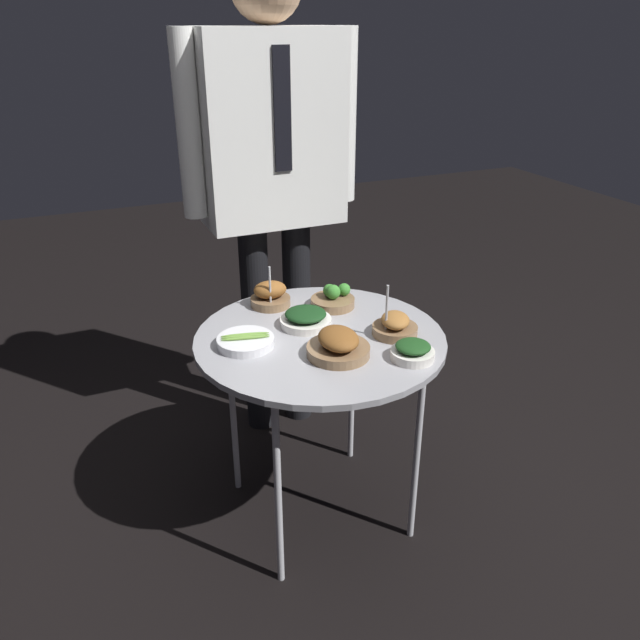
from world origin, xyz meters
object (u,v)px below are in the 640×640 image
Objects in this scene: serving_cart at (320,348)px; waiter_figure at (272,154)px; bowl_roast_mid_left at (270,295)px; bowl_broccoli_center at (333,299)px; bowl_spinach_far_rim at (413,351)px; bowl_asparagus_front_left at (246,341)px; bowl_roast_mid_right at (337,345)px; bowl_spinach_front_right at (306,318)px; bowl_roast_back_right at (395,326)px.

serving_cart is 0.43× the size of waiter_figure.
bowl_roast_mid_left is 1.04× the size of bowl_broccoli_center.
bowl_roast_mid_left is 0.53m from bowl_spinach_far_rim.
waiter_figure is (0.06, 0.54, 0.45)m from serving_cart.
bowl_broccoli_center is at bearing 97.66° from bowl_spinach_far_rim.
bowl_broccoli_center is at bearing -24.51° from bowl_roast_mid_left.
bowl_asparagus_front_left is at bearing 172.74° from serving_cart.
bowl_roast_mid_left is 0.20m from bowl_broccoli_center.
serving_cart is 4.19× the size of bowl_roast_mid_right.
serving_cart is at bearing -76.81° from bowl_roast_mid_left.
bowl_spinach_front_right is 0.35m from bowl_spinach_far_rim.
bowl_spinach_far_rim is at bearing -28.36° from bowl_roast_mid_right.
bowl_roast_back_right reaches higher than bowl_broccoli_center.
serving_cart is 4.71× the size of bowl_spinach_front_right.
bowl_broccoli_center reaches higher than bowl_spinach_far_rim.
bowl_spinach_front_right is 1.10× the size of bowl_broccoli_center.
bowl_roast_back_right reaches higher than bowl_asparagus_front_left.
serving_cart is 5.01× the size of bowl_roast_mid_left.
bowl_roast_back_right is (0.20, -0.08, 0.07)m from serving_cart.
bowl_spinach_front_right is 0.89× the size of bowl_roast_mid_right.
bowl_roast_mid_right is at bearing -35.72° from bowl_asparagus_front_left.
bowl_roast_back_right is at bearing 79.55° from bowl_spinach_far_rim.
bowl_roast_back_right is 0.94× the size of bowl_roast_mid_right.
bowl_roast_mid_left is 0.09× the size of waiter_figure.
bowl_broccoli_center is 0.08× the size of waiter_figure.
bowl_roast_mid_right reaches higher than serving_cart.
bowl_spinach_far_rim is at bearing -51.60° from serving_cart.
bowl_roast_mid_left is at bearing 116.20° from bowl_spinach_far_rim.
bowl_roast_back_right is at bearing -21.01° from serving_cart.
bowl_spinach_far_rim is at bearing -82.34° from bowl_broccoli_center.
bowl_asparagus_front_left is at bearing 165.87° from bowl_roast_back_right.
bowl_spinach_far_rim is (0.18, -0.30, -0.00)m from bowl_spinach_front_right.
bowl_asparagus_front_left is at bearing 147.50° from bowl_spinach_far_rim.
bowl_broccoli_center is at bearing 67.34° from bowl_roast_mid_right.
bowl_roast_mid_right is 0.10× the size of waiter_figure.
bowl_roast_mid_left reaches higher than bowl_spinach_far_rim.
bowl_roast_mid_right is 1.45× the size of bowl_spinach_far_rim.
bowl_roast_back_right reaches higher than bowl_spinach_front_right.
bowl_roast_mid_left is at bearing 98.52° from bowl_roast_mid_right.
bowl_spinach_front_right is at bearing 98.23° from serving_cart.
bowl_spinach_front_right is at bearing -144.74° from bowl_broccoli_center.
bowl_roast_mid_right is (-0.12, -0.29, 0.01)m from bowl_broccoli_center.
bowl_asparagus_front_left is (-0.21, 0.15, -0.02)m from bowl_roast_mid_right.
bowl_asparagus_front_left is at bearing -123.76° from bowl_roast_mid_left.
bowl_spinach_far_rim is at bearing -100.45° from bowl_roast_back_right.
serving_cart is 4.52× the size of bowl_asparagus_front_left.
bowl_roast_mid_right is (-0.00, -0.12, 0.07)m from serving_cart.
waiter_figure is (-0.14, 0.62, 0.38)m from bowl_roast_back_right.
bowl_broccoli_center is 0.54m from waiter_figure.
bowl_roast_mid_right reaches higher than bowl_spinach_far_rim.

